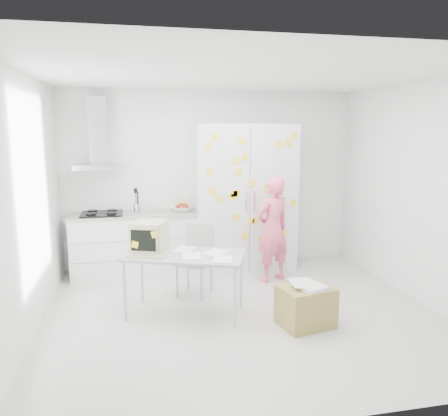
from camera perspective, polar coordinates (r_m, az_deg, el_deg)
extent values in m
cube|color=silver|center=(5.27, 2.33, -13.64)|extent=(4.50, 4.00, 0.02)
cube|color=white|center=(6.82, -1.67, 3.73)|extent=(4.50, 0.02, 2.70)
cube|color=white|center=(4.85, -24.29, 0.18)|extent=(0.02, 4.00, 2.70)
cube|color=white|center=(5.84, 24.37, 1.74)|extent=(0.02, 4.00, 2.70)
cube|color=white|center=(4.85, 2.57, 17.08)|extent=(4.50, 4.00, 0.02)
cube|color=white|center=(6.59, -11.53, -4.77)|extent=(1.80, 0.60, 0.88)
cube|color=gray|center=(6.26, -11.56, -4.24)|extent=(1.76, 0.01, 0.01)
cube|color=gray|center=(6.33, -11.47, -6.69)|extent=(1.76, 0.01, 0.01)
cube|color=#9E9E99|center=(6.48, -11.68, -0.84)|extent=(1.84, 0.63, 0.04)
cube|color=black|center=(6.50, -15.66, -0.76)|extent=(0.58, 0.50, 0.03)
cylinder|color=black|center=(6.39, -16.99, -0.74)|extent=(0.14, 0.14, 0.02)
cylinder|color=black|center=(6.36, -14.48, -0.65)|extent=(0.14, 0.14, 0.02)
cylinder|color=black|center=(6.62, -16.81, -0.35)|extent=(0.14, 0.14, 0.02)
cylinder|color=black|center=(6.60, -14.39, -0.27)|extent=(0.14, 0.14, 0.02)
cylinder|color=silver|center=(6.47, -11.26, -0.04)|extent=(0.10, 0.10, 0.14)
cylinder|color=black|center=(6.46, -11.43, 0.85)|extent=(0.01, 0.01, 0.30)
cylinder|color=black|center=(6.44, -11.13, 0.83)|extent=(0.01, 0.01, 0.30)
cylinder|color=black|center=(6.47, -11.25, 0.87)|extent=(0.01, 0.01, 0.30)
cube|color=black|center=(6.44, -11.48, 2.25)|extent=(0.05, 0.01, 0.07)
imported|color=white|center=(6.51, -5.53, -0.10)|extent=(0.31, 0.31, 0.08)
sphere|color=#B2140F|center=(6.52, -6.08, 0.14)|extent=(0.08, 0.08, 0.08)
sphere|color=#B2140F|center=(6.46, -5.22, 0.06)|extent=(0.08, 0.08, 0.08)
sphere|color=#B2140F|center=(6.55, -4.96, 0.21)|extent=(0.08, 0.08, 0.08)
cylinder|color=yellow|center=(6.51, -5.73, 0.54)|extent=(0.09, 0.17, 0.10)
cylinder|color=yellow|center=(6.52, -5.51, 0.55)|extent=(0.04, 0.17, 0.10)
cylinder|color=yellow|center=(6.52, -5.30, 0.56)|extent=(0.08, 0.17, 0.10)
cube|color=silver|center=(6.46, -15.92, 5.21)|extent=(0.70, 0.48, 0.07)
cube|color=silver|center=(6.56, -16.06, 9.66)|extent=(0.26, 0.24, 0.95)
cube|color=silver|center=(6.63, 2.67, 1.36)|extent=(1.50, 0.65, 2.20)
cube|color=slate|center=(6.31, 3.41, 0.91)|extent=(0.01, 0.01, 2.16)
cube|color=silver|center=(6.29, 2.90, 0.88)|extent=(0.02, 0.02, 0.30)
cube|color=silver|center=(6.32, 3.96, 0.91)|extent=(0.02, 0.02, 0.30)
cube|color=yellow|center=(6.35, 7.13, 8.19)|extent=(0.10, 0.00, 0.10)
cube|color=yellow|center=(6.40, 8.40, 8.40)|extent=(0.12, 0.00, 0.12)
cube|color=yellow|center=(6.52, 9.08, 0.68)|extent=(0.12, 0.00, 0.12)
cube|color=yellow|center=(6.24, 1.35, 1.85)|extent=(0.10, 0.00, 0.10)
cube|color=yellow|center=(6.28, 3.54, 3.19)|extent=(0.12, 0.00, 0.12)
cube|color=yellow|center=(6.46, 6.60, -1.12)|extent=(0.12, 0.00, 0.12)
cube|color=yellow|center=(6.31, 1.66, -1.23)|extent=(0.10, 0.00, 0.10)
cube|color=yellow|center=(6.20, 2.32, 8.65)|extent=(0.12, 0.00, 0.12)
cube|color=yellow|center=(6.39, 4.18, -1.64)|extent=(0.12, 0.00, 0.12)
cube|color=yellow|center=(6.42, 6.95, 1.83)|extent=(0.12, 0.00, 0.12)
cube|color=yellow|center=(6.42, 5.88, -0.42)|extent=(0.10, 0.00, 0.10)
cube|color=yellow|center=(6.19, 1.57, 6.22)|extent=(0.12, 0.00, 0.12)
cube|color=yellow|center=(6.20, -0.70, 1.21)|extent=(0.10, 0.00, 0.10)
cube|color=yellow|center=(6.17, -1.52, 2.20)|extent=(0.10, 0.00, 0.10)
cube|color=yellow|center=(6.10, -2.11, 8.03)|extent=(0.11, 0.00, 0.11)
cube|color=yellow|center=(6.40, 2.76, -3.65)|extent=(0.10, 0.00, 0.10)
cube|color=yellow|center=(6.25, 1.66, 1.91)|extent=(0.11, 0.00, 0.11)
cube|color=yellow|center=(6.57, 7.89, -3.30)|extent=(0.11, 0.00, 0.11)
cube|color=yellow|center=(6.43, 9.12, 9.26)|extent=(0.10, 0.00, 0.10)
cube|color=yellow|center=(6.22, 1.97, 4.73)|extent=(0.10, 0.00, 0.10)
cube|color=yellow|center=(6.24, 0.91, 1.38)|extent=(0.11, 0.00, 0.11)
cube|color=yellow|center=(6.48, 4.89, -4.13)|extent=(0.10, 0.00, 0.10)
cube|color=yellow|center=(6.12, -1.22, 9.35)|extent=(0.10, 0.00, 0.10)
cube|color=yellow|center=(6.13, -1.80, 4.79)|extent=(0.12, 0.00, 0.12)
cube|color=yellow|center=(6.46, 6.00, -1.91)|extent=(0.11, 0.00, 0.11)
cube|color=yellow|center=(6.22, 2.79, 6.66)|extent=(0.11, 0.00, 0.11)
cube|color=yellow|center=(6.36, 5.75, 2.59)|extent=(0.11, 0.00, 0.11)
cube|color=yellow|center=(6.37, 3.55, -1.76)|extent=(0.11, 0.00, 0.11)
imported|color=#F35E81|center=(6.15, 6.38, -2.76)|extent=(0.64, 0.54, 1.49)
cube|color=#A3A9AE|center=(5.00, -5.20, -6.17)|extent=(1.50, 1.11, 0.03)
cylinder|color=#B9B9BE|center=(5.05, -12.85, -10.61)|extent=(0.04, 0.04, 0.69)
cylinder|color=#B9B9BE|center=(4.75, 1.41, -11.72)|extent=(0.04, 0.04, 0.69)
cylinder|color=#B9B9BE|center=(5.54, -10.68, -8.63)|extent=(0.04, 0.04, 0.69)
cylinder|color=#B9B9BE|center=(5.26, 2.24, -9.47)|extent=(0.04, 0.04, 0.69)
cube|color=beige|center=(5.14, -9.72, -3.64)|extent=(0.48, 0.49, 0.35)
cube|color=beige|center=(4.96, -10.47, -4.19)|extent=(0.33, 0.14, 0.31)
cube|color=black|center=(4.95, -10.50, -4.22)|extent=(0.27, 0.11, 0.24)
cube|color=yellow|center=(4.99, -11.56, -4.71)|extent=(0.08, 0.04, 0.09)
cube|color=yellow|center=(4.88, -9.06, -3.44)|extent=(0.09, 0.04, 0.09)
cube|color=beige|center=(4.94, -10.06, -6.17)|extent=(0.45, 0.29, 0.02)
cube|color=gray|center=(4.93, -10.07, -6.01)|extent=(0.40, 0.24, 0.01)
cube|color=white|center=(4.93, -4.25, -6.21)|extent=(0.23, 0.31, 0.00)
cube|color=white|center=(5.03, -1.13, -5.81)|extent=(0.34, 0.35, 0.00)
cube|color=white|center=(4.76, -0.20, -6.71)|extent=(0.27, 0.33, 0.00)
cube|color=white|center=(5.18, -5.19, -5.38)|extent=(0.32, 0.35, 0.00)
cube|color=#A4A4A1|center=(5.65, -3.91, -7.07)|extent=(0.57, 0.57, 0.04)
cube|color=#A4A4A1|center=(5.75, -3.18, -4.21)|extent=(0.35, 0.23, 0.45)
cylinder|color=#9F9FA4|center=(5.64, -6.15, -9.59)|extent=(0.04, 0.04, 0.42)
cylinder|color=#9F9FA4|center=(5.51, -2.97, -10.04)|extent=(0.04, 0.04, 0.42)
cylinder|color=#9F9FA4|center=(5.93, -4.72, -8.58)|extent=(0.04, 0.04, 0.42)
cylinder|color=#9F9FA4|center=(5.81, -1.67, -8.97)|extent=(0.04, 0.04, 0.42)
cube|color=olive|center=(4.95, 10.62, -12.51)|extent=(0.63, 0.54, 0.44)
cube|color=white|center=(4.86, 11.08, -9.94)|extent=(0.36, 0.42, 0.04)
cube|color=white|center=(4.88, 10.10, -9.58)|extent=(0.26, 0.35, 0.00)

